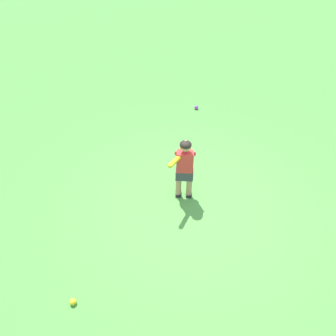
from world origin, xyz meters
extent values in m
plane|color=#519942|center=(0.00, 0.00, 0.00)|extent=(40.00, 40.00, 0.00)
cube|color=#232328|center=(0.10, 0.33, 0.03)|extent=(0.17, 0.15, 0.05)
cylinder|color=tan|center=(0.08, 0.32, 0.21)|extent=(0.09, 0.09, 0.34)
cube|color=#232328|center=(0.18, 0.18, 0.03)|extent=(0.17, 0.15, 0.05)
cylinder|color=tan|center=(0.16, 0.17, 0.21)|extent=(0.09, 0.09, 0.34)
cube|color=#383842|center=(0.12, 0.25, 0.46)|extent=(0.26, 0.31, 0.16)
cube|color=red|center=(0.12, 0.25, 0.71)|extent=(0.25, 0.29, 0.34)
sphere|color=tan|center=(0.12, 0.25, 1.00)|extent=(0.17, 0.17, 0.17)
ellipsoid|color=black|center=(0.11, 0.24, 1.02)|extent=(0.24, 0.24, 0.11)
sphere|color=yellow|center=(0.24, 0.31, 0.80)|extent=(0.04, 0.04, 0.04)
cylinder|color=black|center=(0.15, 0.31, 0.81)|extent=(0.14, 0.04, 0.05)
cylinder|color=yellow|center=(-0.08, 0.29, 0.85)|extent=(0.35, 0.10, 0.11)
sphere|color=yellow|center=(-0.25, 0.27, 0.87)|extent=(0.07, 0.07, 0.07)
cylinder|color=red|center=(0.20, 0.33, 0.81)|extent=(0.31, 0.14, 0.14)
cylinder|color=red|center=(0.23, 0.27, 0.81)|extent=(0.15, 0.31, 0.14)
sphere|color=purple|center=(2.76, 1.46, 0.04)|extent=(0.09, 0.09, 0.09)
sphere|color=yellow|center=(-2.16, 0.41, 0.04)|extent=(0.08, 0.08, 0.08)
camera|label=1|loc=(-3.12, -1.55, 3.63)|focal=33.80mm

